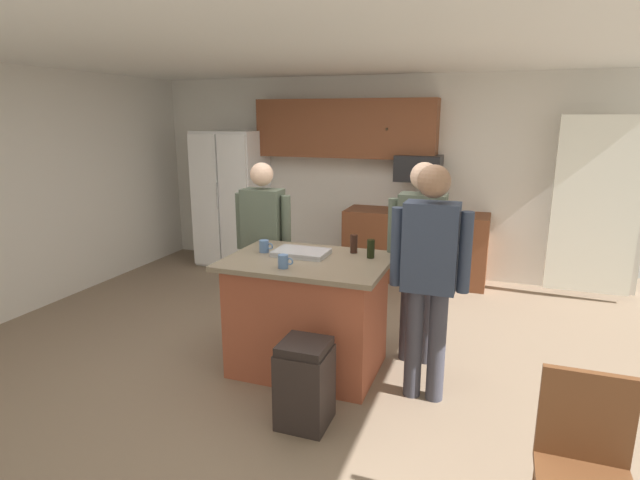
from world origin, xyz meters
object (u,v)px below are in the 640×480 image
Objects in this scene: microwave_over_range at (419,168)px; glass_short_whisky at (354,244)px; mug_ceramic_white at (284,261)px; wooden_chair at (584,462)px; serving_tray at (301,253)px; person_guest_by_door at (429,268)px; trash_bin at (305,384)px; tumbler_amber at (371,249)px; kitchen_island at (308,314)px; mug_blue_stoneware at (264,246)px; refrigerator at (232,198)px; person_host_foreground at (263,236)px; person_guest_left at (421,250)px.

microwave_over_range is 3.56× the size of glass_short_whisky.
mug_ceramic_white is 2.29m from wooden_chair.
glass_short_whisky reaches higher than serving_tray.
person_guest_by_door reaches higher than serving_tray.
glass_short_whisky is 0.26× the size of trash_bin.
tumbler_amber is at bearing -89.15° from microwave_over_range.
glass_short_whisky reaches higher than kitchen_island.
mug_blue_stoneware is at bearing 168.47° from wooden_chair.
mug_blue_stoneware is 0.33m from serving_tray.
wooden_chair is at bearing -35.69° from serving_tray.
trash_bin is at bearing -179.92° from wooden_chair.
tumbler_amber is 2.16m from wooden_chair.
refrigerator is 3.58m from mug_ceramic_white.
microwave_over_range is 0.32× the size of person_guest_by_door.
tumbler_amber is at bearing -42.36° from refrigerator.
person_host_foreground is 10.58× the size of glass_short_whisky.
person_host_foreground is (-0.69, 0.60, 0.47)m from kitchen_island.
person_guest_left is 1.18m from mug_ceramic_white.
serving_tray is (2.07, -2.52, 0.04)m from refrigerator.
microwave_over_range is 2.92m from kitchen_island.
kitchen_island is 8.53× the size of tumbler_amber.
microwave_over_range reaches higher than serving_tray.
refrigerator reaches higher than glass_short_whisky.
mug_blue_stoneware is 0.90m from tumbler_amber.
person_host_foreground is (-1.12, -2.13, -0.49)m from microwave_over_range.
mug_blue_stoneware is at bearing -171.57° from tumbler_amber.
mug_blue_stoneware reaches higher than serving_tray.
tumbler_amber is (0.89, 0.13, 0.02)m from mug_blue_stoneware.
kitchen_island is at bearing -156.83° from tumbler_amber.
refrigerator is at bearing 125.69° from mug_ceramic_white.
glass_short_whisky is at bearing -93.19° from microwave_over_range.
person_guest_left is (0.84, 0.45, 0.51)m from kitchen_island.
wooden_chair is (1.98, -1.04, -0.49)m from mug_ceramic_white.
mug_blue_stoneware is (-0.85, -2.66, -0.44)m from microwave_over_range.
person_guest_left is 2.13m from wooden_chair.
microwave_over_range is at bearing 80.34° from mug_ceramic_white.
microwave_over_range is at bearing 129.53° from wooden_chair.
trash_bin is at bearing -13.66° from person_host_foreground.
person_guest_by_door is (1.68, -0.73, 0.07)m from person_host_foreground.
mug_ceramic_white is at bearing 10.88° from person_guest_left.
person_host_foreground is 1.53m from person_guest_left.
person_guest_by_door reaches higher than mug_ceramic_white.
glass_short_whisky is at bearing -24.78° from person_guest_by_door.
microwave_over_range is at bearing 72.17° from mug_blue_stoneware.
person_guest_left is (0.40, -2.27, -0.45)m from microwave_over_range.
glass_short_whisky is at bearing 28.60° from serving_tray.
person_host_foreground is 1.03m from glass_short_whisky.
mug_ceramic_white reaches higher than wooden_chair.
person_host_foreground is 1.83m from person_guest_by_door.
trash_bin is (0.35, -0.46, -0.71)m from mug_ceramic_white.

